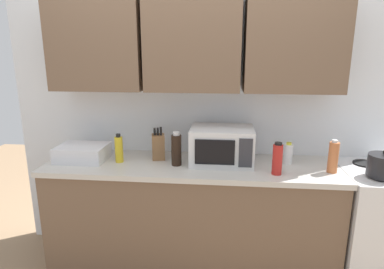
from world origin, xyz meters
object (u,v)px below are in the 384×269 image
object	(u,v)px
bottle_red_sauce	(277,159)
bottle_soy_dark	(176,150)
kettle	(384,166)
bottle_white_jar	(288,154)
bottle_spice_jar	(333,157)
dish_rack	(83,153)
bottle_yellow_mustard	(119,149)
microwave	(222,145)
knife_block	(158,146)

from	to	relation	value
bottle_red_sauce	bottle_soy_dark	size ratio (longest dim) A/B	0.89
kettle	bottle_white_jar	xyz separation A→B (m)	(-0.60, 0.24, -0.01)
bottle_soy_dark	bottle_spice_jar	bearing A→B (deg)	-1.87
dish_rack	bottle_spice_jar	distance (m)	1.91
bottle_soy_dark	bottle_yellow_mustard	bearing A→B (deg)	176.62
bottle_yellow_mustard	bottle_soy_dark	distance (m)	0.46
kettle	microwave	distance (m)	1.13
bottle_red_sauce	bottle_white_jar	distance (m)	0.27
bottle_red_sauce	bottle_yellow_mustard	xyz separation A→B (m)	(-1.19, 0.14, -0.01)
dish_rack	bottle_spice_jar	size ratio (longest dim) A/B	1.57
dish_rack	bottle_yellow_mustard	xyz separation A→B (m)	(0.31, -0.02, 0.05)
dish_rack	knife_block	distance (m)	0.61
kettle	bottle_spice_jar	bearing A→B (deg)	166.38
kettle	bottle_red_sauce	bearing A→B (deg)	-179.67
knife_block	bottle_yellow_mustard	world-z (taller)	knife_block
bottle_red_sauce	bottle_white_jar	bearing A→B (deg)	63.42
bottle_red_sauce	kettle	bearing A→B (deg)	0.33
bottle_yellow_mustard	bottle_soy_dark	world-z (taller)	bottle_soy_dark
dish_rack	kettle	bearing A→B (deg)	-4.13
knife_block	bottle_yellow_mustard	bearing A→B (deg)	-159.33
knife_block	bottle_red_sauce	size ratio (longest dim) A/B	1.14
bottle_red_sauce	bottle_white_jar	size ratio (longest dim) A/B	1.37
microwave	knife_block	size ratio (longest dim) A/B	1.80
dish_rack	bottle_soy_dark	bearing A→B (deg)	-3.52
bottle_spice_jar	dish_rack	bearing A→B (deg)	177.46
microwave	bottle_spice_jar	bearing A→B (deg)	-9.25
microwave	bottle_yellow_mustard	distance (m)	0.80
bottle_soy_dark	bottle_white_jar	bearing A→B (deg)	8.16
dish_rack	knife_block	xyz separation A→B (m)	(0.60, 0.09, 0.04)
bottle_spice_jar	bottle_white_jar	distance (m)	0.33
bottle_red_sauce	dish_rack	bearing A→B (deg)	173.75
microwave	bottle_spice_jar	size ratio (longest dim) A/B	1.99
knife_block	bottle_white_jar	xyz separation A→B (m)	(1.02, -0.01, -0.02)
knife_block	bottle_white_jar	size ratio (longest dim) A/B	1.57
kettle	dish_rack	xyz separation A→B (m)	(-2.22, 0.16, -0.03)
knife_block	bottle_red_sauce	bearing A→B (deg)	-15.72
dish_rack	bottle_spice_jar	world-z (taller)	bottle_spice_jar
bottle_spice_jar	bottle_white_jar	world-z (taller)	bottle_spice_jar
kettle	bottle_yellow_mustard	world-z (taller)	bottle_yellow_mustard
bottle_soy_dark	bottle_white_jar	xyz separation A→B (m)	(0.85, 0.12, -0.04)
dish_rack	bottle_white_jar	bearing A→B (deg)	2.67
bottle_yellow_mustard	bottle_soy_dark	xyz separation A→B (m)	(0.46, -0.03, 0.02)
kettle	bottle_red_sauce	xyz separation A→B (m)	(-0.72, -0.00, 0.02)
knife_block	bottle_yellow_mustard	xyz separation A→B (m)	(-0.29, -0.11, 0.00)
microwave	bottle_yellow_mustard	size ratio (longest dim) A/B	2.11
dish_rack	bottle_soy_dark	size ratio (longest dim) A/B	1.45
kettle	microwave	xyz separation A→B (m)	(-1.11, 0.21, 0.05)
bottle_red_sauce	bottle_yellow_mustard	distance (m)	1.20
knife_block	bottle_spice_jar	size ratio (longest dim) A/B	1.11
dish_rack	bottle_red_sauce	distance (m)	1.51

